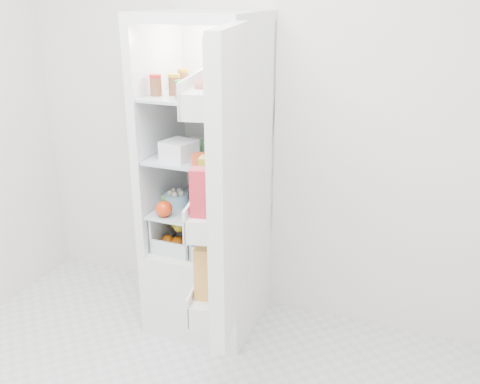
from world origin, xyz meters
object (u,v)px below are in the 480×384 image
at_px(refrigerator, 210,215).
at_px(red_cabbage, 219,185).
at_px(fridge_door, 224,191).
at_px(mushroom_bowl, 176,199).

bearing_deg(refrigerator, red_cabbage, 60.45).
bearing_deg(refrigerator, fridge_door, -60.21).
xyz_separation_m(refrigerator, fridge_door, (0.36, -0.63, 0.43)).
distance_m(refrigerator, fridge_door, 0.84).
bearing_deg(red_cabbage, refrigerator, -119.55).
bearing_deg(red_cabbage, mushroom_bowl, -140.75).
distance_m(refrigerator, mushroom_bowl, 0.23).
xyz_separation_m(refrigerator, red_cabbage, (0.03, 0.06, 0.17)).
distance_m(refrigerator, red_cabbage, 0.18).
bearing_deg(fridge_door, red_cabbage, 13.81).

